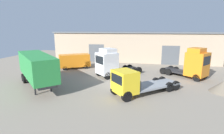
{
  "coord_description": "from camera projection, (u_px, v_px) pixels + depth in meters",
  "views": [
    {
      "loc": [
        3.18,
        -20.13,
        6.7
      ],
      "look_at": [
        -1.59,
        2.58,
        1.6
      ],
      "focal_mm": 28.0,
      "sensor_mm": 36.0,
      "label": 1
    }
  ],
  "objects": [
    {
      "name": "warehouse_building",
      "position": [
        134.0,
        46.0,
        38.2
      ],
      "size": [
        33.47,
        9.2,
        6.08
      ],
      "color": "tan",
      "rests_on": "ground_plane"
    },
    {
      "name": "container_trailer_green",
      "position": [
        37.0,
        66.0,
        19.93
      ],
      "size": [
        8.29,
        8.11,
        3.88
      ],
      "rotation": [
        0.0,
        0.0,
        -0.77
      ],
      "color": "#28843D",
      "rests_on": "ground_plane"
    },
    {
      "name": "ground_plane",
      "position": [
        120.0,
        85.0,
        21.32
      ],
      "size": [
        60.0,
        60.0,
        0.0
      ],
      "primitive_type": "plane",
      "color": "gray"
    },
    {
      "name": "delivery_van_orange",
      "position": [
        75.0,
        61.0,
        29.89
      ],
      "size": [
        5.42,
        4.38,
        2.44
      ],
      "rotation": [
        0.0,
        0.0,
        0.55
      ],
      "color": "orange",
      "rests_on": "ground_plane"
    },
    {
      "name": "tractor_unit_orange",
      "position": [
        194.0,
        64.0,
        23.71
      ],
      "size": [
        6.38,
        5.73,
        4.22
      ],
      "rotation": [
        0.0,
        0.0,
        -0.66
      ],
      "color": "orange",
      "rests_on": "ground_plane"
    },
    {
      "name": "gravel_pile",
      "position": [
        224.0,
        86.0,
        18.64
      ],
      "size": [
        2.9,
        2.9,
        1.34
      ],
      "color": "#665B4C",
      "rests_on": "ground_plane"
    },
    {
      "name": "tractor_unit_white",
      "position": [
        110.0,
        63.0,
        24.64
      ],
      "size": [
        6.52,
        6.56,
        4.04
      ],
      "rotation": [
        0.0,
        0.0,
        -2.35
      ],
      "color": "silver",
      "rests_on": "ground_plane"
    },
    {
      "name": "flatbed_truck_yellow",
      "position": [
        134.0,
        83.0,
        17.75
      ],
      "size": [
        7.36,
        6.8,
        2.73
      ],
      "rotation": [
        0.0,
        0.0,
        -2.43
      ],
      "color": "yellow",
      "rests_on": "ground_plane"
    }
  ]
}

